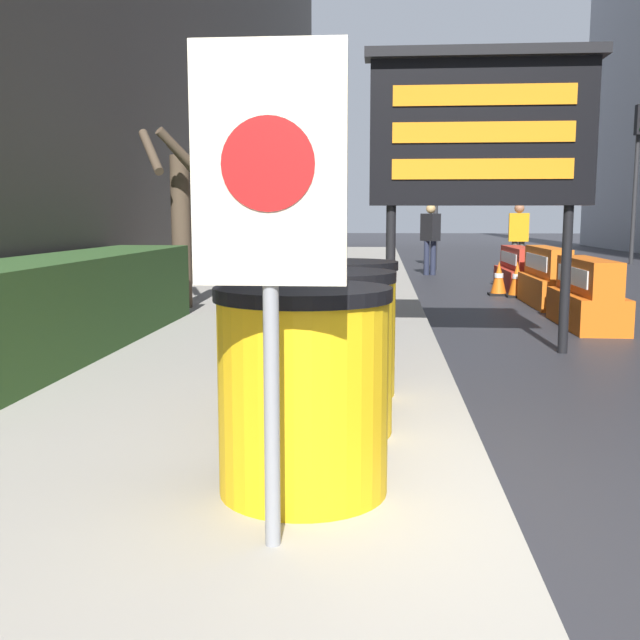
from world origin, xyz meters
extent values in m
plane|color=#2D2D33|center=(0.00, 0.00, 0.00)|extent=(120.00, 120.00, 0.00)
cube|color=#A39E93|center=(-2.05, 0.00, 0.07)|extent=(4.10, 56.00, 0.14)
cube|color=#335628|center=(-3.50, 3.80, 0.59)|extent=(0.90, 5.36, 0.89)
cylinder|color=#4C3D2D|center=(-3.32, 7.16, 1.18)|extent=(0.26, 0.26, 2.08)
cylinder|color=#4C3D2D|center=(-2.95, 6.72, 1.98)|extent=(0.92, 0.90, 1.08)
cylinder|color=#4C3D2D|center=(-3.00, 6.86, 1.95)|extent=(0.65, 0.77, 0.88)
cylinder|color=#4C3D2D|center=(-2.88, 7.48, 1.94)|extent=(0.66, 1.01, 0.91)
cylinder|color=#4C3D2D|center=(-3.63, 6.90, 2.25)|extent=(0.56, 0.75, 0.70)
cylinder|color=yellow|center=(-0.92, 0.33, 0.59)|extent=(0.77, 0.77, 0.89)
cylinder|color=black|center=(-0.92, 0.33, 1.06)|extent=(0.80, 0.80, 0.06)
cylinder|color=yellow|center=(-0.89, 1.29, 0.59)|extent=(0.77, 0.77, 0.89)
cylinder|color=black|center=(-0.89, 1.29, 1.06)|extent=(0.80, 0.80, 0.06)
cylinder|color=yellow|center=(-0.86, 2.26, 0.59)|extent=(0.77, 0.77, 0.89)
cylinder|color=black|center=(-0.86, 2.26, 1.06)|extent=(0.80, 0.80, 0.06)
cylinder|color=gray|center=(-0.98, -0.25, 0.86)|extent=(0.06, 0.06, 1.44)
cube|color=beige|center=(-0.98, -0.27, 1.59)|extent=(0.56, 0.04, 0.87)
cylinder|color=red|center=(-0.98, -0.30, 1.59)|extent=(0.34, 0.01, 0.34)
cylinder|color=black|center=(-0.48, 4.81, 0.75)|extent=(0.10, 0.10, 1.51)
cylinder|color=black|center=(1.30, 4.81, 0.75)|extent=(0.10, 0.10, 1.51)
cube|color=black|center=(0.41, 4.81, 2.22)|extent=(2.23, 0.24, 1.43)
cube|color=black|center=(0.41, 4.74, 2.99)|extent=(2.35, 0.34, 0.10)
cube|color=orange|center=(0.41, 4.68, 2.58)|extent=(1.78, 0.02, 0.20)
cube|color=orange|center=(0.41, 4.68, 2.22)|extent=(1.78, 0.02, 0.20)
cube|color=orange|center=(0.41, 4.68, 1.87)|extent=(1.78, 0.02, 0.20)
cube|color=orange|center=(2.03, 6.70, 0.22)|extent=(0.61, 1.82, 0.44)
cube|color=orange|center=(2.03, 6.70, 0.65)|extent=(0.37, 1.82, 0.44)
cube|color=white|center=(1.84, 6.70, 0.65)|extent=(0.02, 1.45, 0.22)
cube|color=orange|center=(2.03, 9.07, 0.23)|extent=(0.54, 1.98, 0.46)
cube|color=orange|center=(2.03, 9.07, 0.69)|extent=(0.33, 1.98, 0.46)
cube|color=white|center=(1.86, 9.07, 0.69)|extent=(0.02, 1.59, 0.23)
cube|color=red|center=(2.03, 11.49, 0.21)|extent=(0.62, 2.10, 0.41)
cube|color=red|center=(2.03, 11.49, 0.62)|extent=(0.37, 2.10, 0.41)
cube|color=white|center=(1.84, 11.49, 0.62)|extent=(0.02, 1.68, 0.21)
cube|color=black|center=(1.79, 10.25, 0.02)|extent=(0.35, 0.35, 0.04)
cone|color=orange|center=(1.79, 10.25, 0.33)|extent=(0.28, 0.28, 0.59)
cylinder|color=white|center=(1.79, 10.25, 0.36)|extent=(0.16, 0.16, 0.08)
cube|color=black|center=(1.52, 10.52, 0.02)|extent=(0.34, 0.34, 0.04)
cone|color=orange|center=(1.52, 10.52, 0.33)|extent=(0.28, 0.28, 0.57)
cylinder|color=white|center=(1.52, 10.52, 0.36)|extent=(0.16, 0.16, 0.08)
cylinder|color=#2D2D30|center=(0.81, 16.74, 1.78)|extent=(0.12, 0.12, 3.57)
cube|color=black|center=(0.81, 16.58, 3.15)|extent=(0.28, 0.28, 0.84)
sphere|color=red|center=(0.81, 16.43, 3.43)|extent=(0.15, 0.15, 0.15)
sphere|color=#392C06|center=(0.81, 16.43, 3.15)|extent=(0.15, 0.15, 0.15)
sphere|color=black|center=(0.81, 16.43, 2.87)|extent=(0.15, 0.15, 0.15)
cylinder|color=#2D2D30|center=(6.76, 19.73, 2.27)|extent=(0.12, 0.12, 4.54)
cylinder|color=#23283D|center=(0.51, 15.11, 0.41)|extent=(0.13, 0.13, 0.82)
cylinder|color=#23283D|center=(0.66, 15.11, 0.41)|extent=(0.13, 0.13, 0.82)
cube|color=black|center=(0.58, 15.11, 1.14)|extent=(0.48, 0.51, 0.65)
sphere|color=tan|center=(0.58, 15.11, 1.58)|extent=(0.22, 0.22, 0.22)
cylinder|color=#514C42|center=(2.51, 14.75, 0.41)|extent=(0.14, 0.14, 0.82)
cylinder|color=#514C42|center=(2.66, 14.75, 0.41)|extent=(0.14, 0.14, 0.82)
cube|color=orange|center=(2.59, 14.75, 1.15)|extent=(0.47, 0.32, 0.65)
sphere|color=#A2684A|center=(2.59, 14.75, 1.59)|extent=(0.23, 0.23, 0.23)
camera|label=1|loc=(-0.58, -2.97, 1.40)|focal=42.00mm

